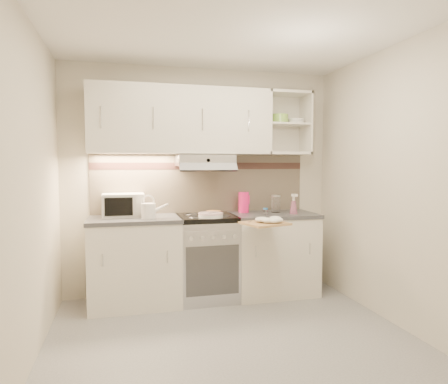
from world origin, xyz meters
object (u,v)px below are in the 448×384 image
object	(u,v)px
glass_jar	(276,204)
cutting_board	(265,223)
spray_bottle	(294,205)
electric_range	(207,257)
plate_stack	(211,215)
pink_pitcher	(244,202)
watering_can	(149,210)
microwave	(123,205)

from	to	relation	value
glass_jar	cutting_board	bearing A→B (deg)	-120.59
spray_bottle	cutting_board	distance (m)	0.64
electric_range	plate_stack	bearing A→B (deg)	-88.48
spray_bottle	plate_stack	bearing A→B (deg)	172.18
pink_pitcher	cutting_board	distance (m)	0.67
watering_can	pink_pitcher	bearing A→B (deg)	9.00
microwave	glass_jar	distance (m)	1.66
spray_bottle	cutting_board	bearing A→B (deg)	-151.62
microwave	watering_can	distance (m)	0.34
glass_jar	cutting_board	xyz separation A→B (m)	(-0.34, -0.57, -0.13)
glass_jar	plate_stack	bearing A→B (deg)	-163.77
spray_bottle	glass_jar	bearing A→B (deg)	118.93
spray_bottle	cutting_board	world-z (taller)	spray_bottle
pink_pitcher	microwave	bearing A→B (deg)	-176.34
electric_range	glass_jar	distance (m)	0.97
watering_can	spray_bottle	xyz separation A→B (m)	(1.55, 0.01, 0.01)
pink_pitcher	electric_range	bearing A→B (deg)	-160.46
plate_stack	glass_jar	bearing A→B (deg)	16.23
watering_can	spray_bottle	distance (m)	1.55
electric_range	watering_can	xyz separation A→B (m)	(-0.60, -0.12, 0.53)
electric_range	cutting_board	world-z (taller)	electric_range
pink_pitcher	spray_bottle	size ratio (longest dim) A/B	0.99
spray_bottle	electric_range	bearing A→B (deg)	161.28
glass_jar	cutting_board	distance (m)	0.68
glass_jar	spray_bottle	size ratio (longest dim) A/B	0.84
microwave	spray_bottle	xyz separation A→B (m)	(1.80, -0.23, -0.03)
microwave	watering_can	xyz separation A→B (m)	(0.25, -0.23, -0.03)
electric_range	pink_pitcher	xyz separation A→B (m)	(0.45, 0.14, 0.56)
electric_range	cutting_board	xyz separation A→B (m)	(0.46, -0.52, 0.42)
pink_pitcher	glass_jar	size ratio (longest dim) A/B	1.18
electric_range	microwave	distance (m)	1.03
electric_range	glass_jar	xyz separation A→B (m)	(0.80, 0.05, 0.55)
microwave	cutting_board	xyz separation A→B (m)	(1.32, -0.64, -0.15)
watering_can	glass_jar	bearing A→B (deg)	2.39
pink_pitcher	cutting_board	xyz separation A→B (m)	(0.01, -0.66, -0.14)
glass_jar	spray_bottle	bearing A→B (deg)	-49.10
microwave	glass_jar	world-z (taller)	microwave
watering_can	plate_stack	xyz separation A→B (m)	(0.61, -0.06, -0.06)
spray_bottle	watering_can	bearing A→B (deg)	168.22
watering_can	plate_stack	world-z (taller)	watering_can
watering_can	microwave	bearing A→B (deg)	132.49
watering_can	cutting_board	xyz separation A→B (m)	(1.07, -0.40, -0.11)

